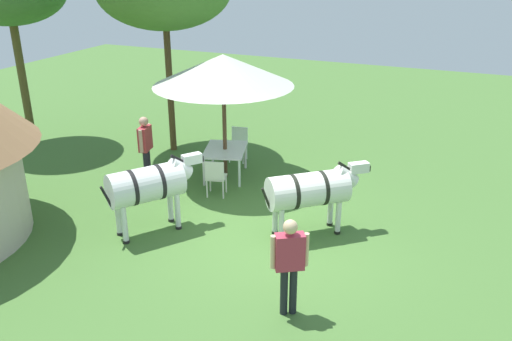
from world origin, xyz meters
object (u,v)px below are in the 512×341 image
Objects in this scene: guest_beside_umbrella at (145,143)px; zebra_nearest_camera at (310,190)px; patio_chair_east_end at (216,176)px; standing_watcher at (289,259)px; patio_chair_near_hut at (239,142)px; zebra_by_umbrella at (148,185)px; patio_dining_table at (225,152)px; shade_umbrella at (223,70)px.

guest_beside_umbrella reaches higher than zebra_nearest_camera.
standing_watcher reaches higher than patio_chair_east_end.
patio_chair_near_hut and patio_chair_east_end have the same top height.
patio_chair_east_end is at bearing 112.69° from zebra_by_umbrella.
standing_watcher is 0.88× the size of zebra_nearest_camera.
patio_dining_table is at bearing -70.29° from guest_beside_umbrella.
zebra_nearest_camera is (-1.99, -2.84, -1.75)m from shade_umbrella.
zebra_by_umbrella is at bearing -108.91° from zebra_nearest_camera.
patio_chair_east_end is at bearing 100.26° from standing_watcher.
standing_watcher is (-3.42, -3.01, 0.47)m from patio_chair_east_end.
patio_chair_east_end is (-2.35, -0.49, 0.00)m from patio_chair_near_hut.
shade_umbrella is at bearing 45.00° from patio_dining_table.
zebra_nearest_camera is (-0.83, -2.52, 0.44)m from patio_chair_east_end.
zebra_by_umbrella is (-1.16, 2.97, 0.07)m from zebra_nearest_camera.
standing_watcher is (-5.77, -3.50, 0.47)m from patio_chair_near_hut.
shade_umbrella is 3.57m from zebra_by_umbrella.
standing_watcher is 0.89× the size of zebra_by_umbrella.
shade_umbrella is 3.88m from zebra_nearest_camera.
standing_watcher reaches higher than patio_dining_table.
patio_chair_near_hut is 0.54× the size of guest_beside_umbrella.
standing_watcher is (-3.55, -4.95, -0.01)m from guest_beside_umbrella.
patio_dining_table is at bearing 94.91° from standing_watcher.
zebra_by_umbrella is at bearing -157.51° from guest_beside_umbrella.
guest_beside_umbrella reaches higher than standing_watcher.
zebra_nearest_camera is at bearing 69.58° from standing_watcher.
shade_umbrella is 5.91m from standing_watcher.
shade_umbrella is 2.04× the size of standing_watcher.
patio_dining_table is 1.21m from patio_chair_near_hut.
standing_watcher is at bearing -63.92° from patio_chair_east_end.
patio_chair_near_hut is at bearing -45.87° from guest_beside_umbrella.
zebra_by_umbrella is at bearing 126.52° from standing_watcher.
patio_dining_table is 1.21m from patio_chair_east_end.
shade_umbrella is at bearing 90.00° from patio_chair_east_end.
standing_watcher is 3.74m from zebra_by_umbrella.
patio_chair_east_end reaches higher than patio_dining_table.
standing_watcher is 2.63m from zebra_nearest_camera.
zebra_by_umbrella is at bearing 177.50° from shade_umbrella.
patio_chair_near_hut is 2.40m from patio_chair_east_end.
patio_chair_east_end is at bearing -106.40° from guest_beside_umbrella.
guest_beside_umbrella reaches higher than zebra_by_umbrella.
shade_umbrella is 2.49m from patio_chair_east_end.
guest_beside_umbrella is 2.59m from zebra_by_umbrella.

